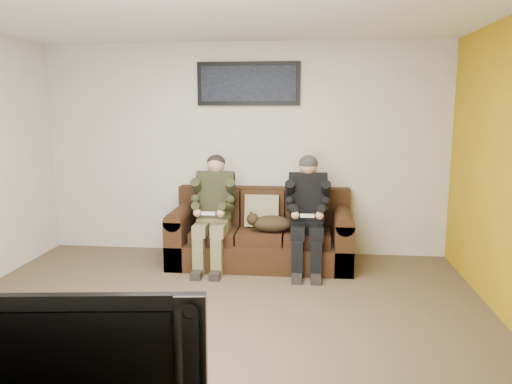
# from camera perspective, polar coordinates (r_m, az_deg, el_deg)

# --- Properties ---
(floor) EXTENTS (5.00, 5.00, 0.00)m
(floor) POSITION_cam_1_polar(r_m,az_deg,el_deg) (4.37, -5.23, -15.03)
(floor) COLOR brown
(floor) RESTS_ON ground
(ceiling) EXTENTS (5.00, 5.00, 0.00)m
(ceiling) POSITION_cam_1_polar(r_m,az_deg,el_deg) (4.05, -5.84, 20.67)
(ceiling) COLOR silver
(ceiling) RESTS_ON ground
(wall_back) EXTENTS (5.00, 0.00, 5.00)m
(wall_back) POSITION_cam_1_polar(r_m,az_deg,el_deg) (6.22, -1.37, 4.86)
(wall_back) COLOR beige
(wall_back) RESTS_ON ground
(wall_front) EXTENTS (5.00, 0.00, 5.00)m
(wall_front) POSITION_cam_1_polar(r_m,az_deg,el_deg) (1.90, -19.25, -7.06)
(wall_front) COLOR beige
(wall_front) RESTS_ON ground
(sofa) EXTENTS (2.09, 0.90, 0.86)m
(sofa) POSITION_cam_1_polar(r_m,az_deg,el_deg) (5.94, 0.64, -4.95)
(sofa) COLOR #341E0F
(sofa) RESTS_ON ground
(throw_pillow) EXTENTS (0.40, 0.19, 0.40)m
(throw_pillow) POSITION_cam_1_polar(r_m,az_deg,el_deg) (5.91, 0.68, -2.18)
(throw_pillow) COLOR #928860
(throw_pillow) RESTS_ON sofa
(throw_blanket) EXTENTS (0.43, 0.21, 0.08)m
(throw_blanket) POSITION_cam_1_polar(r_m,az_deg,el_deg) (6.17, -4.98, 0.63)
(throw_blanket) COLOR tan
(throw_blanket) RESTS_ON sofa
(person_left) EXTENTS (0.51, 0.87, 1.27)m
(person_left) POSITION_cam_1_polar(r_m,az_deg,el_deg) (5.76, -4.86, -1.49)
(person_left) COLOR olive
(person_left) RESTS_ON sofa
(person_right) EXTENTS (0.51, 0.86, 1.28)m
(person_right) POSITION_cam_1_polar(r_m,az_deg,el_deg) (5.65, 5.91, -1.67)
(person_right) COLOR black
(person_right) RESTS_ON sofa
(cat) EXTENTS (0.66, 0.26, 0.24)m
(cat) POSITION_cam_1_polar(r_m,az_deg,el_deg) (5.68, 1.64, -3.59)
(cat) COLOR #413019
(cat) RESTS_ON sofa
(framed_poster) EXTENTS (1.25, 0.05, 0.52)m
(framed_poster) POSITION_cam_1_polar(r_m,az_deg,el_deg) (6.16, -0.87, 12.27)
(framed_poster) COLOR black
(framed_poster) RESTS_ON wall_back
(television) EXTENTS (1.20, 0.30, 0.68)m
(television) POSITION_cam_1_polar(r_m,az_deg,el_deg) (2.45, -20.01, -17.45)
(television) COLOR black
(television) RESTS_ON tv_stand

